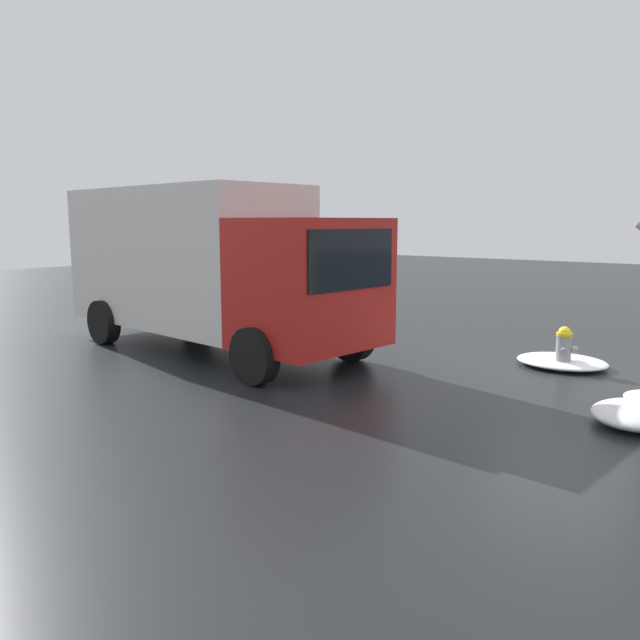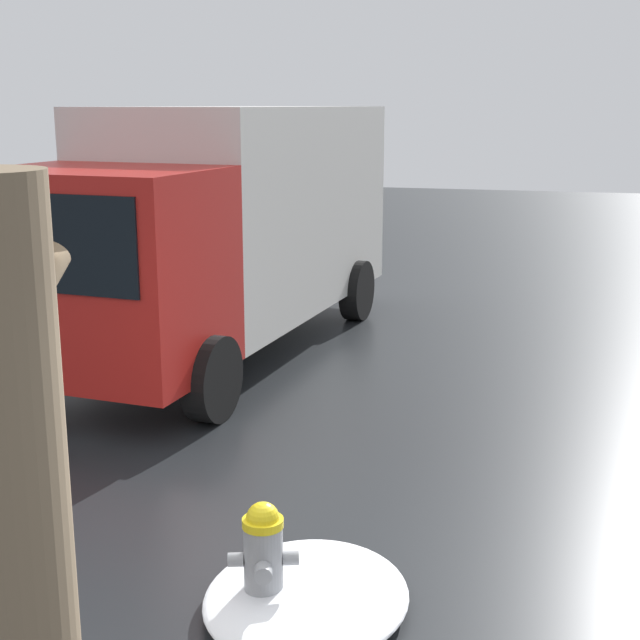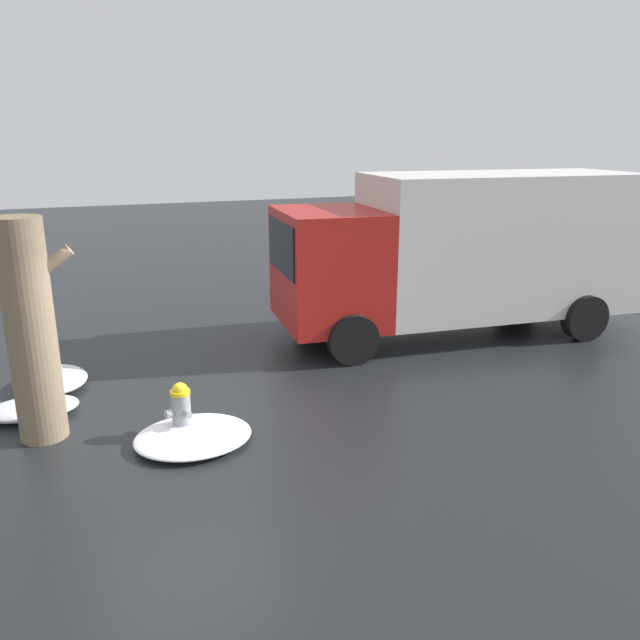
{
  "view_description": "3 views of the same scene",
  "coord_description": "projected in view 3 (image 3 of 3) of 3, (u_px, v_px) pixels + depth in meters",
  "views": [
    {
      "loc": [
        -3.18,
        10.67,
        2.5
      ],
      "look_at": [
        3.66,
        2.04,
        0.75
      ],
      "focal_mm": 35.0,
      "sensor_mm": 36.0,
      "label": 1
    },
    {
      "loc": [
        -4.86,
        -1.69,
        3.17
      ],
      "look_at": [
        3.28,
        0.52,
        1.13
      ],
      "focal_mm": 50.0,
      "sensor_mm": 36.0,
      "label": 2
    },
    {
      "loc": [
        -1.05,
        -7.71,
        3.86
      ],
      "look_at": [
        2.41,
        1.11,
        1.04
      ],
      "focal_mm": 35.0,
      "sensor_mm": 36.0,
      "label": 3
    }
  ],
  "objects": [
    {
      "name": "snow_pile_by_tree",
      "position": [
        52.0,
        380.0,
        9.86
      ],
      "size": [
        1.07,
        1.27,
        0.26
      ],
      "color": "white",
      "rests_on": "ground_plane"
    },
    {
      "name": "ground_plane",
      "position": [
        183.0,
        435.0,
        8.34
      ],
      "size": [
        60.0,
        60.0,
        0.0
      ],
      "primitive_type": "plane",
      "color": "black"
    },
    {
      "name": "tree_trunk",
      "position": [
        31.0,
        331.0,
        7.88
      ],
      "size": [
        0.92,
        0.6,
        2.91
      ],
      "color": "#7F6B51",
      "rests_on": "ground_plane"
    },
    {
      "name": "snow_pile_by_hydrant",
      "position": [
        32.0,
        408.0,
        8.9
      ],
      "size": [
        1.26,
        0.83,
        0.21
      ],
      "color": "white",
      "rests_on": "ground_plane"
    },
    {
      "name": "fire_hydrant",
      "position": [
        181.0,
        409.0,
        8.23
      ],
      "size": [
        0.36,
        0.46,
        0.75
      ],
      "rotation": [
        0.0,
        0.0,
        3.46
      ],
      "color": "gray",
      "rests_on": "ground_plane"
    },
    {
      "name": "snow_pile_curbside",
      "position": [
        193.0,
        436.0,
        8.12
      ],
      "size": [
        1.52,
        1.31,
        0.17
      ],
      "color": "white",
      "rests_on": "ground_plane"
    },
    {
      "name": "delivery_truck",
      "position": [
        464.0,
        249.0,
        12.23
      ],
      "size": [
        7.25,
        3.09,
        3.15
      ],
      "rotation": [
        0.0,
        0.0,
        1.48
      ],
      "color": "red",
      "rests_on": "ground_plane"
    }
  ]
}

